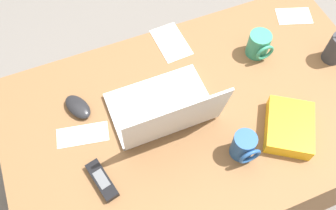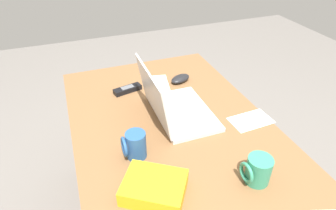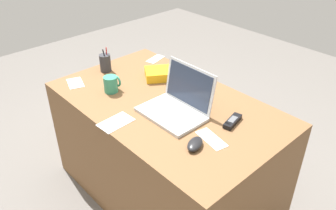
{
  "view_description": "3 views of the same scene",
  "coord_description": "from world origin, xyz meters",
  "px_view_note": "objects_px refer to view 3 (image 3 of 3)",
  "views": [
    {
      "loc": [
        0.33,
        0.52,
        1.81
      ],
      "look_at": [
        0.11,
        -0.04,
        0.77
      ],
      "focal_mm": 38.37,
      "sensor_mm": 36.0,
      "label": 1
    },
    {
      "loc": [
        -0.82,
        0.34,
        1.46
      ],
      "look_at": [
        0.1,
        0.01,
        0.79
      ],
      "focal_mm": 30.63,
      "sensor_mm": 36.0,
      "label": 2
    },
    {
      "loc": [
        1.23,
        -1.11,
        1.73
      ],
      "look_at": [
        0.09,
        -0.06,
        0.76
      ],
      "focal_mm": 36.67,
      "sensor_mm": 36.0,
      "label": 3
    }
  ],
  "objects_px": {
    "laptop": "(177,105)",
    "snack_bag": "(161,74)",
    "coffee_mug_white": "(111,84)",
    "coffee_mug_tall": "(182,79)",
    "computer_mouse": "(195,144)",
    "pen_holder": "(105,63)",
    "cordless_phone": "(233,121)"
  },
  "relations": [
    {
      "from": "snack_bag",
      "to": "cordless_phone",
      "type": "bearing_deg",
      "value": -5.78
    },
    {
      "from": "coffee_mug_tall",
      "to": "pen_holder",
      "type": "distance_m",
      "value": 0.55
    },
    {
      "from": "coffee_mug_tall",
      "to": "pen_holder",
      "type": "xyz_separation_m",
      "value": [
        -0.5,
        -0.22,
        0.01
      ]
    },
    {
      "from": "coffee_mug_tall",
      "to": "cordless_phone",
      "type": "bearing_deg",
      "value": -9.78
    },
    {
      "from": "computer_mouse",
      "to": "coffee_mug_white",
      "type": "relative_size",
      "value": 1.17
    },
    {
      "from": "pen_holder",
      "to": "snack_bag",
      "type": "relative_size",
      "value": 0.85
    },
    {
      "from": "computer_mouse",
      "to": "cordless_phone",
      "type": "distance_m",
      "value": 0.28
    },
    {
      "from": "coffee_mug_white",
      "to": "pen_holder",
      "type": "xyz_separation_m",
      "value": [
        -0.25,
        0.13,
        0.01
      ]
    },
    {
      "from": "computer_mouse",
      "to": "coffee_mug_white",
      "type": "xyz_separation_m",
      "value": [
        -0.7,
        0.01,
        0.03
      ]
    },
    {
      "from": "cordless_phone",
      "to": "coffee_mug_white",
      "type": "bearing_deg",
      "value": -158.97
    },
    {
      "from": "coffee_mug_white",
      "to": "coffee_mug_tall",
      "type": "distance_m",
      "value": 0.43
    },
    {
      "from": "computer_mouse",
      "to": "cordless_phone",
      "type": "bearing_deg",
      "value": 67.09
    },
    {
      "from": "pen_holder",
      "to": "snack_bag",
      "type": "xyz_separation_m",
      "value": [
        0.32,
        0.2,
        -0.03
      ]
    },
    {
      "from": "computer_mouse",
      "to": "coffee_mug_tall",
      "type": "height_order",
      "value": "coffee_mug_tall"
    },
    {
      "from": "laptop",
      "to": "snack_bag",
      "type": "height_order",
      "value": "laptop"
    },
    {
      "from": "snack_bag",
      "to": "coffee_mug_white",
      "type": "bearing_deg",
      "value": -101.23
    },
    {
      "from": "laptop",
      "to": "computer_mouse",
      "type": "relative_size",
      "value": 3.04
    },
    {
      "from": "laptop",
      "to": "coffee_mug_tall",
      "type": "bearing_deg",
      "value": 129.72
    },
    {
      "from": "laptop",
      "to": "coffee_mug_white",
      "type": "bearing_deg",
      "value": -163.49
    },
    {
      "from": "laptop",
      "to": "computer_mouse",
      "type": "xyz_separation_m",
      "value": [
        0.27,
        -0.14,
        -0.03
      ]
    },
    {
      "from": "cordless_phone",
      "to": "pen_holder",
      "type": "bearing_deg",
      "value": -171.59
    },
    {
      "from": "coffee_mug_white",
      "to": "coffee_mug_tall",
      "type": "bearing_deg",
      "value": 54.28
    },
    {
      "from": "coffee_mug_tall",
      "to": "snack_bag",
      "type": "height_order",
      "value": "coffee_mug_tall"
    },
    {
      "from": "coffee_mug_tall",
      "to": "snack_bag",
      "type": "xyz_separation_m",
      "value": [
        -0.18,
        -0.01,
        -0.03
      ]
    },
    {
      "from": "coffee_mug_white",
      "to": "snack_bag",
      "type": "relative_size",
      "value": 0.51
    },
    {
      "from": "coffee_mug_white",
      "to": "snack_bag",
      "type": "height_order",
      "value": "coffee_mug_white"
    },
    {
      "from": "laptop",
      "to": "snack_bag",
      "type": "xyz_separation_m",
      "value": [
        -0.36,
        0.21,
        -0.02
      ]
    },
    {
      "from": "coffee_mug_white",
      "to": "pen_holder",
      "type": "relative_size",
      "value": 0.59
    },
    {
      "from": "computer_mouse",
      "to": "pen_holder",
      "type": "xyz_separation_m",
      "value": [
        -0.95,
        0.14,
        0.04
      ]
    },
    {
      "from": "pen_holder",
      "to": "coffee_mug_tall",
      "type": "bearing_deg",
      "value": 23.52
    },
    {
      "from": "coffee_mug_tall",
      "to": "pen_holder",
      "type": "bearing_deg",
      "value": -156.48
    },
    {
      "from": "cordless_phone",
      "to": "coffee_mug_tall",
      "type": "bearing_deg",
      "value": 170.22
    }
  ]
}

